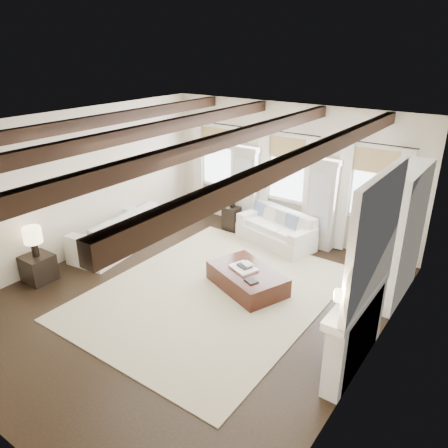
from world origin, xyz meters
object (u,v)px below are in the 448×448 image
Objects in this scene: sofa_back at (277,230)px; side_table_front at (38,268)px; side_table_back at (232,218)px; sofa_left at (118,235)px; ottoman at (247,279)px.

sofa_back is 5.30m from side_table_front.
sofa_back is 3.74× the size of side_table_front.
side_table_front is 0.90× the size of side_table_back.
sofa_back reaches higher than side_table_front.
sofa_back is 0.90× the size of sofa_left.
side_table_back reaches higher than ottoman.
side_table_front is (-3.05, -4.33, -0.05)m from sofa_back.
side_table_back is (1.42, 2.57, -0.07)m from sofa_left.
side_table_front is (-3.59, -2.16, 0.07)m from ottoman.
sofa_left reaches higher than sofa_back.
side_table_front is at bearing -127.44° from ottoman.
sofa_back is at bearing -3.77° from side_table_back.
side_table_back is at bearing 151.52° from ottoman.
sofa_back reaches higher than side_table_back.
sofa_left is at bearing -153.27° from ottoman.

